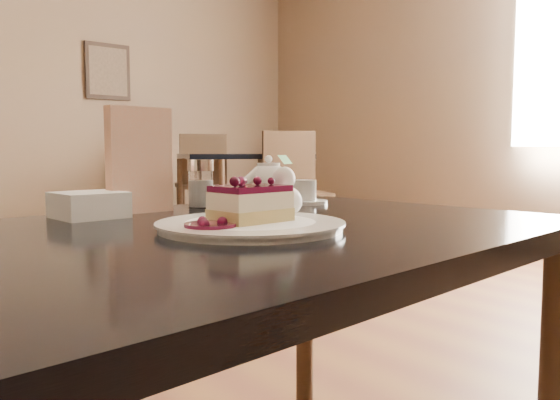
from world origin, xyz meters
TOP-DOWN VIEW (x-y plane):
  - main_table at (0.13, 0.32)m, footprint 1.16×0.82m
  - dessert_plate at (0.13, 0.28)m, footprint 0.28×0.28m
  - cheesecake_slice at (0.13, 0.28)m, footprint 0.12×0.09m
  - whipped_cream at (0.21, 0.29)m, footprint 0.06×0.06m
  - berry_sauce at (0.06, 0.27)m, footprint 0.07×0.07m
  - tea_set at (0.46, 0.62)m, footprint 0.17×0.21m
  - menu_card at (0.11, 0.60)m, footprint 0.13×0.04m
  - sugar_shaker at (0.24, 0.61)m, footprint 0.06×0.06m
  - napkin_stack at (-0.00, 0.58)m, footprint 0.12×0.12m
  - bg_table_far_right at (2.43, 3.54)m, footprint 1.29×1.91m

SIDE VIEW (x-z plane):
  - bg_table_far_right at x=2.43m, z-range -0.56..0.71m
  - main_table at x=0.13m, z-range 0.27..0.96m
  - dessert_plate at x=0.13m, z-range 0.69..0.70m
  - berry_sauce at x=0.06m, z-range 0.70..0.71m
  - napkin_stack at x=0.00m, z-range 0.69..0.73m
  - whipped_cream at x=0.21m, z-range 0.70..0.75m
  - cheesecake_slice at x=0.13m, z-range 0.70..0.76m
  - tea_set at x=0.46m, z-range 0.68..0.78m
  - sugar_shaker at x=0.24m, z-range 0.69..0.79m
  - menu_card at x=0.11m, z-range 0.69..0.89m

